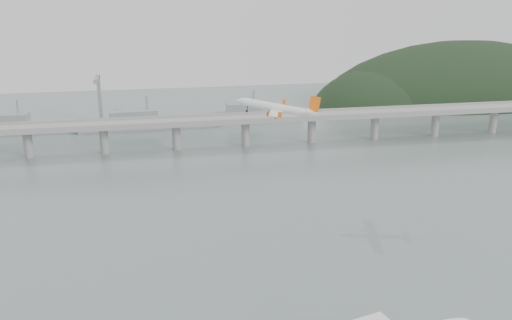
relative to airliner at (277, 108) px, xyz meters
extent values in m
plane|color=slate|center=(-11.74, -63.82, -57.84)|extent=(900.00, 900.00, 0.00)
cube|color=gray|center=(-11.74, 136.18, -37.84)|extent=(800.00, 22.00, 2.20)
cube|color=gray|center=(-11.74, 125.68, -35.84)|extent=(800.00, 0.60, 1.80)
cube|color=gray|center=(-11.74, 146.68, -35.84)|extent=(800.00, 0.60, 1.80)
cylinder|color=gray|center=(-141.74, 136.18, -48.34)|extent=(6.00, 6.00, 21.00)
cylinder|color=gray|center=(-91.74, 136.18, -48.34)|extent=(6.00, 6.00, 21.00)
cylinder|color=gray|center=(-41.74, 136.18, -48.34)|extent=(6.00, 6.00, 21.00)
cylinder|color=gray|center=(8.26, 136.18, -48.34)|extent=(6.00, 6.00, 21.00)
cylinder|color=gray|center=(58.26, 136.18, -48.34)|extent=(6.00, 6.00, 21.00)
cylinder|color=gray|center=(108.26, 136.18, -48.34)|extent=(6.00, 6.00, 21.00)
cylinder|color=gray|center=(158.26, 136.18, -48.34)|extent=(6.00, 6.00, 21.00)
cylinder|color=gray|center=(208.26, 136.18, -48.34)|extent=(6.00, 6.00, 21.00)
ellipsoid|color=black|center=(258.26, 266.18, -75.84)|extent=(320.00, 150.00, 156.00)
ellipsoid|color=black|center=(163.26, 256.18, -69.84)|extent=(140.00, 110.00, 96.00)
cube|color=gray|center=(-161.74, 206.18, -53.84)|extent=(95.67, 20.15, 8.00)
cube|color=gray|center=(-171.24, 206.18, -45.84)|extent=(33.90, 15.02, 8.00)
cylinder|color=gray|center=(-161.74, 206.18, -37.84)|extent=(1.60, 1.60, 14.00)
cube|color=gray|center=(-61.74, 201.18, -53.84)|extent=(110.55, 21.43, 8.00)
cube|color=gray|center=(-72.74, 201.18, -45.84)|extent=(39.01, 16.73, 8.00)
cylinder|color=gray|center=(-61.74, 201.18, -37.84)|extent=(1.60, 1.60, 14.00)
cube|color=gray|center=(28.26, 211.18, -53.84)|extent=(85.00, 13.60, 8.00)
cube|color=gray|center=(19.76, 211.18, -45.84)|extent=(29.75, 11.90, 8.00)
cylinder|color=gray|center=(28.26, 211.18, -37.84)|extent=(1.60, 1.60, 14.00)
cube|color=gray|center=(-101.74, 236.18, -37.84)|extent=(3.00, 3.00, 40.00)
cube|color=gray|center=(-101.74, 226.18, -19.84)|extent=(3.00, 28.00, 3.00)
cylinder|color=white|center=(-0.93, 0.29, 0.32)|extent=(29.51, 13.86, 8.57)
cone|color=white|center=(-17.00, 5.21, 3.04)|extent=(5.84, 5.22, 4.49)
cone|color=white|center=(15.72, -4.78, -1.96)|extent=(6.61, 5.16, 4.66)
cube|color=white|center=(-0.11, -0.02, -0.90)|extent=(15.36, 36.16, 3.09)
cube|color=white|center=(14.85, -4.47, -1.06)|extent=(6.89, 13.21, 1.47)
cube|color=orange|center=(16.44, -4.76, 2.23)|extent=(5.79, 1.76, 7.60)
cylinder|color=orange|center=(-0.20, 6.04, -2.41)|extent=(5.35, 3.93, 3.15)
cylinder|color=black|center=(-2.31, 6.69, -2.06)|extent=(1.46, 2.50, 2.48)
cube|color=white|center=(-0.02, 6.04, -1.36)|extent=(2.80, 1.03, 1.70)
cylinder|color=orange|center=(-3.53, -5.16, -1.81)|extent=(5.35, 3.93, 3.15)
cylinder|color=black|center=(-5.63, -4.52, -1.45)|extent=(1.46, 2.50, 2.48)
cube|color=white|center=(-3.35, -5.16, -0.76)|extent=(2.80, 1.03, 1.70)
cylinder|color=black|center=(0.36, 2.62, -2.93)|extent=(0.90, 0.49, 2.60)
cylinder|color=black|center=(0.16, 2.62, -4.08)|extent=(1.42, 0.75, 1.36)
cylinder|color=black|center=(-1.21, -2.67, -2.64)|extent=(0.90, 0.49, 2.60)
cylinder|color=black|center=(-1.41, -2.67, -3.80)|extent=(1.42, 0.75, 1.36)
cylinder|color=black|center=(-13.48, 3.97, -0.57)|extent=(0.90, 0.49, 2.60)
cylinder|color=black|center=(-13.68, 3.97, -1.73)|extent=(1.42, 0.75, 1.36)
cube|color=orange|center=(7.26, 16.69, -0.91)|extent=(2.10, 0.70, 2.80)
cube|color=orange|center=(-3.02, -17.94, 0.95)|extent=(2.10, 0.70, 2.80)
camera|label=1|loc=(-56.03, -239.96, 53.78)|focal=38.00mm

